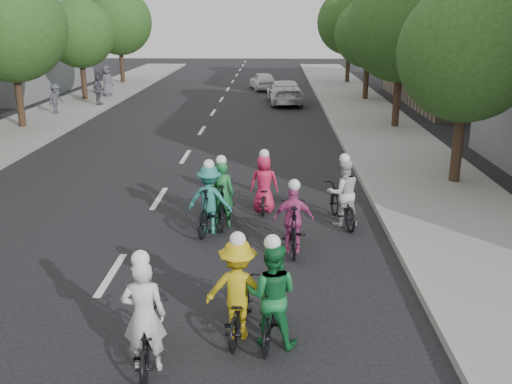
{
  "coord_description": "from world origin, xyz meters",
  "views": [
    {
      "loc": [
        3.25,
        -10.38,
        5.0
      ],
      "look_at": [
        2.85,
        2.49,
        1.0
      ],
      "focal_mm": 40.0,
      "sensor_mm": 36.0,
      "label": 1
    }
  ],
  "objects_px": {
    "cyclist_6": "(343,199)",
    "spectator_2": "(107,81)",
    "cyclist_2": "(238,297)",
    "follow_car_lead": "(285,92)",
    "spectator_1": "(98,90)",
    "follow_car_trail": "(263,81)",
    "cyclist_0": "(146,330)",
    "cyclist_1": "(272,302)",
    "cyclist_5": "(222,200)",
    "cyclist_7": "(210,204)",
    "spectator_0": "(56,99)",
    "cyclist_3": "(293,224)",
    "cyclist_4": "(264,189)"
  },
  "relations": [
    {
      "from": "cyclist_2",
      "to": "spectator_1",
      "type": "height_order",
      "value": "cyclist_2"
    },
    {
      "from": "cyclist_6",
      "to": "follow_car_trail",
      "type": "distance_m",
      "value": 26.92
    },
    {
      "from": "cyclist_3",
      "to": "cyclist_5",
      "type": "height_order",
      "value": "cyclist_5"
    },
    {
      "from": "cyclist_5",
      "to": "cyclist_7",
      "type": "distance_m",
      "value": 0.53
    },
    {
      "from": "cyclist_0",
      "to": "follow_car_lead",
      "type": "height_order",
      "value": "cyclist_0"
    },
    {
      "from": "cyclist_0",
      "to": "spectator_2",
      "type": "xyz_separation_m",
      "value": [
        -8.61,
        28.4,
        0.47
      ]
    },
    {
      "from": "cyclist_3",
      "to": "spectator_1",
      "type": "xyz_separation_m",
      "value": [
        -10.33,
        20.17,
        0.33
      ]
    },
    {
      "from": "cyclist_6",
      "to": "cyclist_0",
      "type": "bearing_deg",
      "value": 48.19
    },
    {
      "from": "cyclist_5",
      "to": "spectator_2",
      "type": "distance_m",
      "value": 24.2
    },
    {
      "from": "cyclist_4",
      "to": "spectator_1",
      "type": "xyz_separation_m",
      "value": [
        -9.64,
        17.43,
        0.39
      ]
    },
    {
      "from": "spectator_1",
      "to": "spectator_2",
      "type": "height_order",
      "value": "spectator_2"
    },
    {
      "from": "cyclist_6",
      "to": "spectator_2",
      "type": "bearing_deg",
      "value": -73.09
    },
    {
      "from": "spectator_2",
      "to": "cyclist_1",
      "type": "bearing_deg",
      "value": -139.7
    },
    {
      "from": "cyclist_2",
      "to": "follow_car_lead",
      "type": "xyz_separation_m",
      "value": [
        1.18,
        25.47,
        0.02
      ]
    },
    {
      "from": "cyclist_7",
      "to": "follow_car_lead",
      "type": "relative_size",
      "value": 0.41
    },
    {
      "from": "cyclist_3",
      "to": "spectator_2",
      "type": "height_order",
      "value": "spectator_2"
    },
    {
      "from": "cyclist_7",
      "to": "spectator_2",
      "type": "height_order",
      "value": "spectator_2"
    },
    {
      "from": "cyclist_3",
      "to": "cyclist_4",
      "type": "height_order",
      "value": "cyclist_4"
    },
    {
      "from": "cyclist_5",
      "to": "follow_car_lead",
      "type": "relative_size",
      "value": 0.4
    },
    {
      "from": "cyclist_0",
      "to": "spectator_1",
      "type": "xyz_separation_m",
      "value": [
        -8.04,
        24.6,
        0.36
      ]
    },
    {
      "from": "cyclist_3",
      "to": "cyclist_7",
      "type": "bearing_deg",
      "value": -30.52
    },
    {
      "from": "spectator_1",
      "to": "follow_car_trail",
      "type": "bearing_deg",
      "value": -34.53
    },
    {
      "from": "cyclist_0",
      "to": "spectator_1",
      "type": "height_order",
      "value": "cyclist_0"
    },
    {
      "from": "cyclist_0",
      "to": "cyclist_1",
      "type": "height_order",
      "value": "cyclist_0"
    },
    {
      "from": "spectator_2",
      "to": "cyclist_4",
      "type": "bearing_deg",
      "value": -134.69
    },
    {
      "from": "spectator_2",
      "to": "cyclist_2",
      "type": "bearing_deg",
      "value": -140.55
    },
    {
      "from": "spectator_1",
      "to": "spectator_0",
      "type": "bearing_deg",
      "value": 170.22
    },
    {
      "from": "cyclist_6",
      "to": "cyclist_7",
      "type": "height_order",
      "value": "cyclist_6"
    },
    {
      "from": "cyclist_7",
      "to": "spectator_0",
      "type": "xyz_separation_m",
      "value": [
        -9.64,
        16.01,
        0.21
      ]
    },
    {
      "from": "cyclist_6",
      "to": "spectator_2",
      "type": "relative_size",
      "value": 1.06
    },
    {
      "from": "cyclist_5",
      "to": "follow_car_lead",
      "type": "distance_m",
      "value": 20.46
    },
    {
      "from": "cyclist_5",
      "to": "cyclist_6",
      "type": "distance_m",
      "value": 2.98
    },
    {
      "from": "spectator_1",
      "to": "spectator_2",
      "type": "bearing_deg",
      "value": 21.45
    },
    {
      "from": "spectator_2",
      "to": "follow_car_lead",
      "type": "bearing_deg",
      "value": -80.65
    },
    {
      "from": "cyclist_4",
      "to": "follow_car_lead",
      "type": "distance_m",
      "value": 19.24
    },
    {
      "from": "follow_car_lead",
      "to": "follow_car_trail",
      "type": "bearing_deg",
      "value": -82.38
    },
    {
      "from": "cyclist_1",
      "to": "cyclist_2",
      "type": "height_order",
      "value": "cyclist_1"
    },
    {
      "from": "cyclist_4",
      "to": "cyclist_5",
      "type": "bearing_deg",
      "value": 50.83
    },
    {
      "from": "cyclist_3",
      "to": "cyclist_7",
      "type": "relative_size",
      "value": 0.96
    },
    {
      "from": "cyclist_1",
      "to": "follow_car_trail",
      "type": "distance_m",
      "value": 32.25
    },
    {
      "from": "cyclist_2",
      "to": "cyclist_3",
      "type": "xyz_separation_m",
      "value": [
        1.0,
        3.51,
        -0.04
      ]
    },
    {
      "from": "cyclist_0",
      "to": "spectator_2",
      "type": "height_order",
      "value": "spectator_2"
    },
    {
      "from": "cyclist_7",
      "to": "follow_car_lead",
      "type": "xyz_separation_m",
      "value": [
        2.14,
        20.84,
        -0.01
      ]
    },
    {
      "from": "cyclist_2",
      "to": "spectator_2",
      "type": "xyz_separation_m",
      "value": [
        -9.91,
        27.48,
        0.41
      ]
    },
    {
      "from": "cyclist_1",
      "to": "spectator_1",
      "type": "distance_m",
      "value": 25.84
    },
    {
      "from": "cyclist_7",
      "to": "spectator_0",
      "type": "relative_size",
      "value": 1.29
    },
    {
      "from": "cyclist_4",
      "to": "spectator_2",
      "type": "relative_size",
      "value": 0.91
    },
    {
      "from": "cyclist_4",
      "to": "follow_car_trail",
      "type": "distance_m",
      "value": 25.8
    },
    {
      "from": "cyclist_5",
      "to": "spectator_2",
      "type": "relative_size",
      "value": 1.01
    },
    {
      "from": "cyclist_0",
      "to": "cyclist_4",
      "type": "relative_size",
      "value": 1.12
    }
  ]
}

